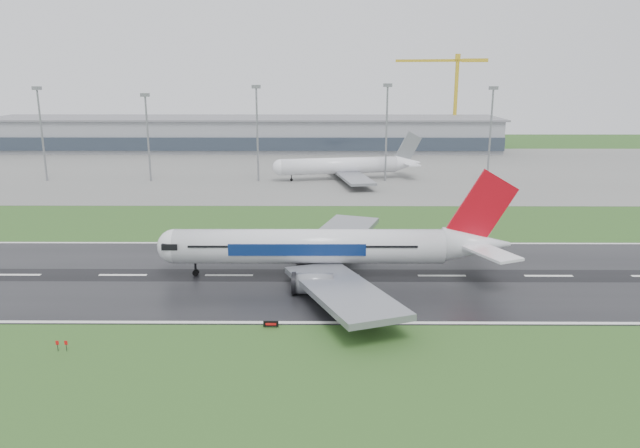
{
  "coord_description": "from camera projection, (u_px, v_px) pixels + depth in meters",
  "views": [
    {
      "loc": [
        37.76,
        -106.73,
        37.32
      ],
      "look_at": [
        37.05,
        12.0,
        7.0
      ],
      "focal_mm": 33.71,
      "sensor_mm": 36.0,
      "label": 1
    }
  ],
  "objects": [
    {
      "name": "runway",
      "position": [
        123.0,
        275.0,
        112.85
      ],
      "size": [
        400.0,
        45.0,
        0.1
      ],
      "primitive_type": "cube",
      "color": "black",
      "rests_on": "ground"
    },
    {
      "name": "parked_airliner",
      "position": [
        345.0,
        157.0,
        210.51
      ],
      "size": [
        62.58,
        59.58,
        15.9
      ],
      "primitive_type": null,
      "rotation": [
        0.0,
        0.0,
        0.18
      ],
      "color": "white",
      "rests_on": "apron"
    },
    {
      "name": "runway_sign",
      "position": [
        271.0,
        324.0,
        89.86
      ],
      "size": [
        2.3,
        0.76,
        1.04
      ],
      "primitive_type": null,
      "rotation": [
        0.0,
        0.0,
        0.22
      ],
      "color": "black",
      "rests_on": "ground"
    },
    {
      "name": "ground",
      "position": [
        123.0,
        275.0,
        112.87
      ],
      "size": [
        520.0,
        520.0,
        0.0
      ],
      "primitive_type": "plane",
      "color": "#274D1C",
      "rests_on": "ground"
    },
    {
      "name": "apron",
      "position": [
        227.0,
        170.0,
        233.97
      ],
      "size": [
        400.0,
        130.0,
        0.08
      ],
      "primitive_type": "cube",
      "color": "slate",
      "rests_on": "ground"
    },
    {
      "name": "floodmast_3",
      "position": [
        257.0,
        136.0,
        205.76
      ],
      "size": [
        0.64,
        0.64,
        31.6
      ],
      "primitive_type": "cylinder",
      "color": "gray",
      "rests_on": "ground"
    },
    {
      "name": "floodmast_5",
      "position": [
        490.0,
        136.0,
        205.35
      ],
      "size": [
        0.64,
        0.64,
        31.19
      ],
      "primitive_type": "cylinder",
      "color": "gray",
      "rests_on": "ground"
    },
    {
      "name": "tower_crane",
      "position": [
        455.0,
        101.0,
        300.43
      ],
      "size": [
        43.68,
        19.39,
        45.34
      ],
      "primitive_type": null,
      "rotation": [
        0.0,
        0.0,
        -0.38
      ],
      "color": "gold",
      "rests_on": "ground"
    },
    {
      "name": "floodmast_1",
      "position": [
        42.0,
        136.0,
        206.25
      ],
      "size": [
        0.64,
        0.64,
        31.11
      ],
      "primitive_type": "cylinder",
      "color": "gray",
      "rests_on": "ground"
    },
    {
      "name": "floodmast_2",
      "position": [
        148.0,
        140.0,
        206.31
      ],
      "size": [
        0.64,
        0.64,
        28.88
      ],
      "primitive_type": "cylinder",
      "color": "gray",
      "rests_on": "ground"
    },
    {
      "name": "floodmast_4",
      "position": [
        386.0,
        135.0,
        205.44
      ],
      "size": [
        0.64,
        0.64,
        32.1
      ],
      "primitive_type": "cylinder",
      "color": "gray",
      "rests_on": "ground"
    },
    {
      "name": "main_airliner",
      "position": [
        334.0,
        226.0,
        110.18
      ],
      "size": [
        65.56,
        62.47,
        19.28
      ],
      "primitive_type": null,
      "rotation": [
        0.0,
        0.0,
        0.0
      ],
      "color": "silver",
      "rests_on": "runway"
    },
    {
      "name": "terminal",
      "position": [
        246.0,
        135.0,
        290.25
      ],
      "size": [
        240.0,
        36.0,
        15.0
      ],
      "primitive_type": "cube",
      "color": "gray",
      "rests_on": "ground"
    }
  ]
}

